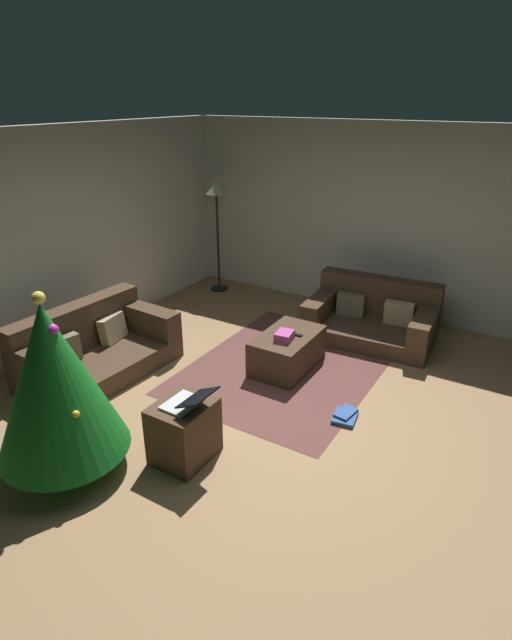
{
  "coord_description": "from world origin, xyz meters",
  "views": [
    {
      "loc": [
        -3.63,
        -1.94,
        2.91
      ],
      "look_at": [
        0.47,
        0.55,
        0.75
      ],
      "focal_mm": 28.38,
      "sensor_mm": 36.0,
      "label": 1
    }
  ],
  "objects_px": {
    "couch_left": "(93,348)",
    "christmas_tree": "(54,380)",
    "book_stack": "(345,416)",
    "side_table": "(184,431)",
    "corner_lamp": "(216,195)",
    "gift_box": "(284,336)",
    "ottoman": "(287,351)",
    "tv_remote": "(295,334)",
    "couch_right": "(373,317)",
    "laptop": "(188,401)"
  },
  "relations": [
    {
      "from": "ottoman",
      "to": "christmas_tree",
      "type": "relative_size",
      "value": 0.57
    },
    {
      "from": "laptop",
      "to": "corner_lamp",
      "type": "xyz_separation_m",
      "value": [
        3.55,
        2.2,
        0.92
      ]
    },
    {
      "from": "christmas_tree",
      "to": "book_stack",
      "type": "relative_size",
      "value": 5.09
    },
    {
      "from": "ottoman",
      "to": "tv_remote",
      "type": "height_order",
      "value": "tv_remote"
    },
    {
      "from": "couch_left",
      "to": "christmas_tree",
      "type": "xyz_separation_m",
      "value": [
        -1.27,
        -1.06,
        0.57
      ]
    },
    {
      "from": "couch_left",
      "to": "corner_lamp",
      "type": "xyz_separation_m",
      "value": [
        2.9,
        0.31,
        1.23
      ]
    },
    {
      "from": "book_stack",
      "to": "christmas_tree",
      "type": "bearing_deg",
      "value": 137.01
    },
    {
      "from": "ottoman",
      "to": "christmas_tree",
      "type": "height_order",
      "value": "christmas_tree"
    },
    {
      "from": "gift_box",
      "to": "corner_lamp",
      "type": "height_order",
      "value": "corner_lamp"
    },
    {
      "from": "ottoman",
      "to": "tv_remote",
      "type": "relative_size",
      "value": 5.68
    },
    {
      "from": "side_table",
      "to": "corner_lamp",
      "type": "distance_m",
      "value": 4.32
    },
    {
      "from": "couch_right",
      "to": "book_stack",
      "type": "xyz_separation_m",
      "value": [
        -1.93,
        -0.42,
        -0.24
      ]
    },
    {
      "from": "couch_right",
      "to": "tv_remote",
      "type": "bearing_deg",
      "value": 66.25
    },
    {
      "from": "ottoman",
      "to": "gift_box",
      "type": "xyz_separation_m",
      "value": [
        -0.13,
        -0.03,
        0.26
      ]
    },
    {
      "from": "couch_left",
      "to": "laptop",
      "type": "xyz_separation_m",
      "value": [
        -0.65,
        -1.89,
        0.31
      ]
    },
    {
      "from": "side_table",
      "to": "book_stack",
      "type": "xyz_separation_m",
      "value": [
        1.25,
        -0.98,
        -0.24
      ]
    },
    {
      "from": "gift_box",
      "to": "book_stack",
      "type": "relative_size",
      "value": 0.7
    },
    {
      "from": "tv_remote",
      "to": "corner_lamp",
      "type": "relative_size",
      "value": 0.09
    },
    {
      "from": "couch_right",
      "to": "book_stack",
      "type": "height_order",
      "value": "couch_right"
    },
    {
      "from": "ottoman",
      "to": "laptop",
      "type": "xyz_separation_m",
      "value": [
        -1.86,
        -0.05,
        0.38
      ]
    },
    {
      "from": "christmas_tree",
      "to": "gift_box",
      "type": "bearing_deg",
      "value": -18.72
    },
    {
      "from": "couch_left",
      "to": "gift_box",
      "type": "height_order",
      "value": "couch_left"
    },
    {
      "from": "book_stack",
      "to": "side_table",
      "type": "bearing_deg",
      "value": 141.81
    },
    {
      "from": "gift_box",
      "to": "book_stack",
      "type": "height_order",
      "value": "gift_box"
    },
    {
      "from": "couch_left",
      "to": "christmas_tree",
      "type": "distance_m",
      "value": 1.75
    },
    {
      "from": "side_table",
      "to": "laptop",
      "type": "xyz_separation_m",
      "value": [
        -0.0,
        -0.07,
        0.32
      ]
    },
    {
      "from": "couch_right",
      "to": "side_table",
      "type": "height_order",
      "value": "couch_right"
    },
    {
      "from": "couch_right",
      "to": "ottoman",
      "type": "distance_m",
      "value": 1.42
    },
    {
      "from": "couch_left",
      "to": "laptop",
      "type": "bearing_deg",
      "value": 74.02
    },
    {
      "from": "side_table",
      "to": "book_stack",
      "type": "bearing_deg",
      "value": -38.19
    },
    {
      "from": "side_table",
      "to": "laptop",
      "type": "height_order",
      "value": "laptop"
    },
    {
      "from": "couch_right",
      "to": "book_stack",
      "type": "distance_m",
      "value": 1.99
    },
    {
      "from": "side_table",
      "to": "corner_lamp",
      "type": "height_order",
      "value": "corner_lamp"
    },
    {
      "from": "ottoman",
      "to": "corner_lamp",
      "type": "distance_m",
      "value": 3.02
    },
    {
      "from": "book_stack",
      "to": "ottoman",
      "type": "bearing_deg",
      "value": 57.75
    },
    {
      "from": "ottoman",
      "to": "laptop",
      "type": "relative_size",
      "value": 2.18
    },
    {
      "from": "couch_right",
      "to": "ottoman",
      "type": "height_order",
      "value": "couch_right"
    },
    {
      "from": "gift_box",
      "to": "laptop",
      "type": "height_order",
      "value": "laptop"
    },
    {
      "from": "gift_box",
      "to": "ottoman",
      "type": "bearing_deg",
      "value": 11.02
    },
    {
      "from": "gift_box",
      "to": "side_table",
      "type": "relative_size",
      "value": 0.41
    },
    {
      "from": "tv_remote",
      "to": "side_table",
      "type": "height_order",
      "value": "side_table"
    },
    {
      "from": "tv_remote",
      "to": "christmas_tree",
      "type": "height_order",
      "value": "christmas_tree"
    },
    {
      "from": "gift_box",
      "to": "corner_lamp",
      "type": "relative_size",
      "value": 0.12
    },
    {
      "from": "couch_right",
      "to": "corner_lamp",
      "type": "bearing_deg",
      "value": -11.55
    },
    {
      "from": "ottoman",
      "to": "christmas_tree",
      "type": "bearing_deg",
      "value": 162.74
    },
    {
      "from": "gift_box",
      "to": "tv_remote",
      "type": "bearing_deg",
      "value": -18.42
    },
    {
      "from": "laptop",
      "to": "couch_right",
      "type": "bearing_deg",
      "value": -8.87
    },
    {
      "from": "couch_right",
      "to": "book_stack",
      "type": "bearing_deg",
      "value": 98.74
    },
    {
      "from": "ottoman",
      "to": "tv_remote",
      "type": "distance_m",
      "value": 0.24
    },
    {
      "from": "gift_box",
      "to": "side_table",
      "type": "bearing_deg",
      "value": 178.76
    }
  ]
}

